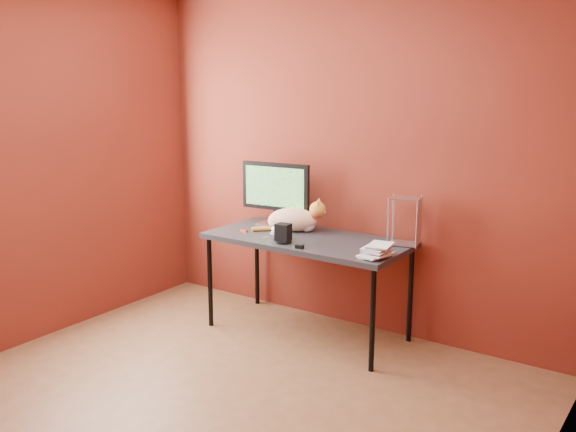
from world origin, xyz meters
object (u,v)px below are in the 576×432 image
Objects in this scene: monitor at (276,191)px; cat at (294,219)px; speaker at (283,234)px; skull_mug at (277,232)px; book_stack at (370,181)px; desk at (307,244)px.

monitor reaches higher than cat.
speaker is (0.14, -0.34, -0.03)m from cat.
cat reaches higher than skull_mug.
book_stack is (0.75, -0.01, 0.45)m from skull_mug.
monitor reaches higher than skull_mug.
skull_mug is (0.25, -0.33, -0.23)m from monitor.
monitor is 0.58m from speaker.
book_stack reaches higher than speaker.
speaker is at bearing -34.41° from skull_mug.
skull_mug reaches higher than desk.
book_stack reaches higher than desk.
cat is 4.93× the size of skull_mug.
skull_mug is 0.73× the size of speaker.
book_stack reaches higher than cat.
speaker reaches higher than desk.
skull_mug is at bearing -135.31° from desk.
book_stack is at bearing -16.10° from desk.
speaker is (0.10, -0.07, 0.01)m from skull_mug.
book_stack reaches higher than skull_mug.
skull_mug is at bearing 179.43° from book_stack.
cat is 0.50× the size of book_stack.
speaker is 0.14× the size of book_stack.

